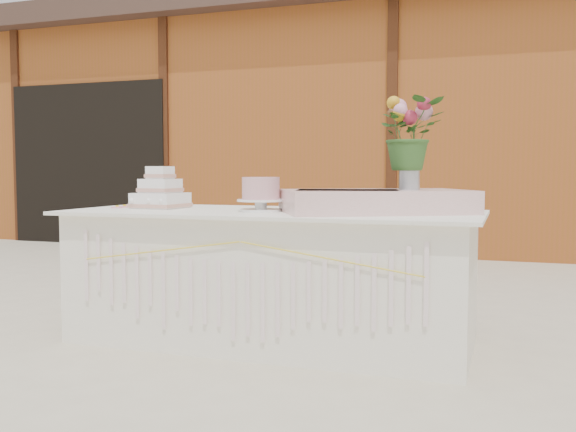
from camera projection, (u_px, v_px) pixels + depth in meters
The scene contains 9 objects.
ground at pixel (271, 341), 3.78m from camera, with size 80.00×80.00×0.00m, color beige.
barn at pixel (416, 125), 9.32m from camera, with size 12.60×4.60×3.30m.
cake_table at pixel (271, 276), 3.75m from camera, with size 2.40×1.00×0.77m.
wedding_cake at pixel (160, 194), 3.99m from camera, with size 0.31×0.31×0.26m.
pink_cake_stand at pixel (261, 192), 3.65m from camera, with size 0.27×0.27×0.20m.
satin_runner at pixel (376, 201), 3.55m from camera, with size 1.00×0.58×0.13m, color #F8C7C7.
flower_vase at pixel (409, 176), 3.55m from camera, with size 0.11×0.11×0.16m, color silver.
bouquet at pixel (410, 125), 3.53m from camera, with size 0.36×0.31×0.40m, color #305A24.
loose_flowers at pixel (131, 205), 4.15m from camera, with size 0.15×0.35×0.02m, color pink, non-canonical shape.
Camera 1 is at (1.31, -3.48, 1.00)m, focal length 40.00 mm.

